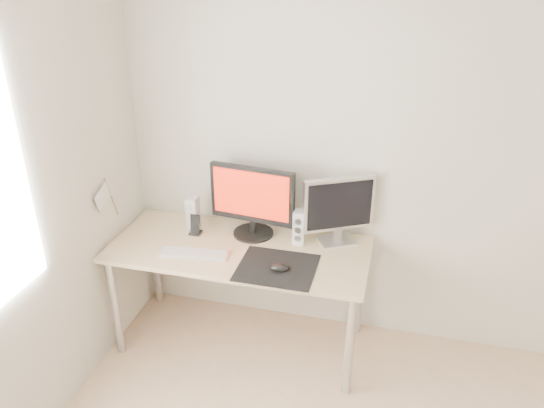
{
  "coord_description": "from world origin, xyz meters",
  "views": [
    {
      "loc": [
        -0.03,
        -1.32,
        2.39
      ],
      "look_at": [
        -0.74,
        1.46,
        1.01
      ],
      "focal_mm": 35.0,
      "sensor_mm": 36.0,
      "label": 1
    }
  ],
  "objects_px": {
    "desk": "(239,258)",
    "speaker_right": "(299,227)",
    "mouse": "(279,267)",
    "phone_dock": "(195,228)",
    "main_monitor": "(252,199)",
    "speaker_left": "(193,213)",
    "keyboard": "(194,253)",
    "second_monitor": "(339,208)"
  },
  "relations": [
    {
      "from": "main_monitor",
      "to": "second_monitor",
      "type": "height_order",
      "value": "main_monitor"
    },
    {
      "from": "second_monitor",
      "to": "phone_dock",
      "type": "xyz_separation_m",
      "value": [
        -0.9,
        -0.12,
        -0.2
      ]
    },
    {
      "from": "mouse",
      "to": "keyboard",
      "type": "relative_size",
      "value": 0.27
    },
    {
      "from": "speaker_right",
      "to": "phone_dock",
      "type": "relative_size",
      "value": 1.64
    },
    {
      "from": "mouse",
      "to": "speaker_right",
      "type": "height_order",
      "value": "speaker_right"
    },
    {
      "from": "keyboard",
      "to": "speaker_left",
      "type": "bearing_deg",
      "value": 112.43
    },
    {
      "from": "desk",
      "to": "keyboard",
      "type": "height_order",
      "value": "keyboard"
    },
    {
      "from": "mouse",
      "to": "speaker_left",
      "type": "height_order",
      "value": "speaker_left"
    },
    {
      "from": "phone_dock",
      "to": "keyboard",
      "type": "bearing_deg",
      "value": -69.89
    },
    {
      "from": "main_monitor",
      "to": "speaker_left",
      "type": "height_order",
      "value": "main_monitor"
    },
    {
      "from": "speaker_right",
      "to": "keyboard",
      "type": "height_order",
      "value": "speaker_right"
    },
    {
      "from": "desk",
      "to": "second_monitor",
      "type": "height_order",
      "value": "second_monitor"
    },
    {
      "from": "main_monitor",
      "to": "speaker_right",
      "type": "distance_m",
      "value": 0.34
    },
    {
      "from": "main_monitor",
      "to": "speaker_left",
      "type": "distance_m",
      "value": 0.43
    },
    {
      "from": "desk",
      "to": "speaker_right",
      "type": "height_order",
      "value": "speaker_right"
    },
    {
      "from": "mouse",
      "to": "phone_dock",
      "type": "bearing_deg",
      "value": 154.76
    },
    {
      "from": "speaker_right",
      "to": "keyboard",
      "type": "distance_m",
      "value": 0.66
    },
    {
      "from": "main_monitor",
      "to": "keyboard",
      "type": "bearing_deg",
      "value": -130.1
    },
    {
      "from": "desk",
      "to": "second_monitor",
      "type": "relative_size",
      "value": 3.68
    },
    {
      "from": "mouse",
      "to": "speaker_right",
      "type": "relative_size",
      "value": 0.52
    },
    {
      "from": "mouse",
      "to": "phone_dock",
      "type": "xyz_separation_m",
      "value": [
        -0.63,
        0.3,
        0.02
      ]
    },
    {
      "from": "desk",
      "to": "main_monitor",
      "type": "relative_size",
      "value": 2.9
    },
    {
      "from": "keyboard",
      "to": "mouse",
      "type": "bearing_deg",
      "value": -5.22
    },
    {
      "from": "main_monitor",
      "to": "mouse",
      "type": "bearing_deg",
      "value": -54.64
    },
    {
      "from": "speaker_right",
      "to": "keyboard",
      "type": "bearing_deg",
      "value": -152.99
    },
    {
      "from": "speaker_right",
      "to": "phone_dock",
      "type": "xyz_separation_m",
      "value": [
        -0.67,
        -0.05,
        -0.07
      ]
    },
    {
      "from": "speaker_right",
      "to": "phone_dock",
      "type": "distance_m",
      "value": 0.68
    },
    {
      "from": "main_monitor",
      "to": "phone_dock",
      "type": "bearing_deg",
      "value": -168.02
    },
    {
      "from": "main_monitor",
      "to": "speaker_left",
      "type": "bearing_deg",
      "value": -178.66
    },
    {
      "from": "phone_dock",
      "to": "speaker_right",
      "type": "bearing_deg",
      "value": 4.16
    },
    {
      "from": "mouse",
      "to": "speaker_right",
      "type": "bearing_deg",
      "value": 82.96
    },
    {
      "from": "speaker_left",
      "to": "phone_dock",
      "type": "relative_size",
      "value": 1.64
    },
    {
      "from": "main_monitor",
      "to": "phone_dock",
      "type": "relative_size",
      "value": 4.11
    },
    {
      "from": "desk",
      "to": "phone_dock",
      "type": "height_order",
      "value": "phone_dock"
    },
    {
      "from": "desk",
      "to": "speaker_right",
      "type": "xyz_separation_m",
      "value": [
        0.35,
        0.15,
        0.19
      ]
    },
    {
      "from": "keyboard",
      "to": "second_monitor",
      "type": "bearing_deg",
      "value": 24.28
    },
    {
      "from": "second_monitor",
      "to": "speaker_left",
      "type": "distance_m",
      "value": 0.95
    },
    {
      "from": "mouse",
      "to": "desk",
      "type": "bearing_deg",
      "value": 146.71
    },
    {
      "from": "mouse",
      "to": "speaker_left",
      "type": "distance_m",
      "value": 0.77
    },
    {
      "from": "main_monitor",
      "to": "speaker_left",
      "type": "xyz_separation_m",
      "value": [
        -0.4,
        -0.01,
        -0.14
      ]
    },
    {
      "from": "speaker_left",
      "to": "speaker_right",
      "type": "xyz_separation_m",
      "value": [
        0.71,
        -0.02,
        0.0
      ]
    },
    {
      "from": "mouse",
      "to": "speaker_left",
      "type": "relative_size",
      "value": 0.52
    }
  ]
}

